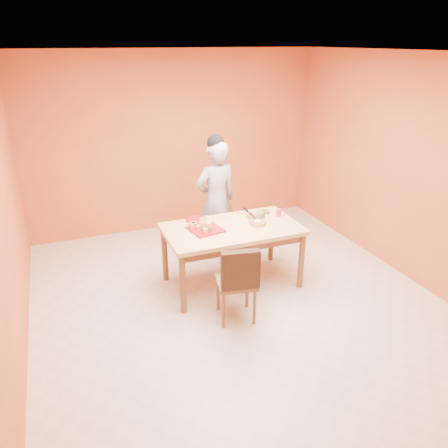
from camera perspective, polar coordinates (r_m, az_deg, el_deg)
name	(u,v)px	position (r m, az deg, el deg)	size (l,w,h in m)	color
floor	(238,302)	(5.13, 1.85, -10.18)	(5.00, 5.00, 0.00)	beige
ceiling	(242,52)	(4.30, 2.34, 21.55)	(5.00, 5.00, 0.00)	white
wall_back	(174,143)	(6.82, -6.49, 10.50)	(4.50, 4.50, 0.00)	#C95E2E
wall_left	(1,223)	(4.22, -27.16, 0.17)	(5.00, 5.00, 0.00)	#C95E2E
wall_right	(410,170)	(5.78, 23.11, 6.55)	(5.00, 5.00, 0.00)	#C95E2E
dining_table	(232,234)	(5.19, 1.07, -1.36)	(1.60, 0.90, 0.76)	tan
dining_chair	(237,281)	(4.63, 1.68, -7.39)	(0.49, 0.55, 0.90)	brown
pastry_pile	(206,225)	(5.05, -2.41, -0.07)	(0.31, 0.31, 0.10)	#E0B45F
person	(216,200)	(5.87, -1.06, 3.10)	(0.59, 0.39, 1.62)	gray
pastry_platter	(206,229)	(5.07, -2.40, -0.71)	(0.35, 0.35, 0.02)	maroon
red_dinner_plate	(196,220)	(5.35, -3.63, 0.54)	(0.26, 0.26, 0.02)	maroon
white_cake_plate	(257,225)	(5.21, 4.38, -0.16)	(0.25, 0.25, 0.01)	silver
sponge_cake	(257,223)	(5.20, 4.39, 0.14)	(0.20, 0.20, 0.05)	gold
cake_server	(252,215)	(5.34, 3.66, 1.15)	(0.05, 0.26, 0.01)	silver
egg_ornament	(260,216)	(5.28, 4.72, 1.01)	(0.12, 0.10, 0.16)	olive
magenta_glass	(279,213)	(5.51, 7.17, 1.50)	(0.06, 0.06, 0.09)	#CB1E5A
checker_tin	(265,212)	(5.60, 5.42, 1.60)	(0.11, 0.11, 0.03)	#35200E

